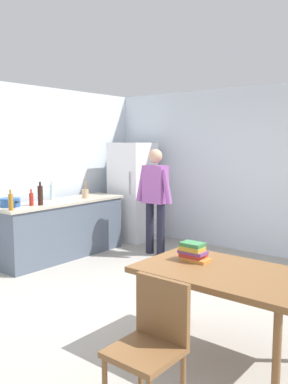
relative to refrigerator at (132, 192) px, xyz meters
The scene contains 15 objects.
ground_plane 3.19m from the refrigerator, 51.63° to the right, with size 14.00×14.00×0.00m, color #9E998E.
wall_back 2.04m from the refrigerator, 17.53° to the left, with size 6.40×0.12×2.70m, color silver.
wall_left 2.35m from the refrigerator, 107.65° to the right, with size 0.12×5.60×2.70m, color silver.
kitchen_counter 1.66m from the refrigerator, 93.58° to the right, with size 0.64×2.20×0.90m.
refrigerator is the anchor object (origin of this frame).
person 1.10m from the refrigerator, 30.23° to the right, with size 0.70×0.22×1.70m.
dining_table 4.27m from the refrigerator, 39.29° to the right, with size 1.40×0.90×0.75m.
chair 4.95m from the refrigerator, 48.03° to the right, with size 0.42×0.42×0.91m.
cooking_pot 2.44m from the refrigerator, 94.76° to the right, with size 0.40×0.28×0.12m.
utensil_jar 1.17m from the refrigerator, 91.05° to the right, with size 0.11×0.11×0.32m.
bottle_oil_amber 2.62m from the refrigerator, 87.98° to the right, with size 0.06×0.06×0.28m.
bottle_sauce_red 2.20m from the refrigerator, 90.97° to the right, with size 0.06×0.06×0.24m.
bottle_wine_dark 2.09m from the refrigerator, 89.38° to the right, with size 0.08×0.08×0.34m.
bottle_water_clear 1.64m from the refrigerator, 101.14° to the right, with size 0.07×0.07×0.30m.
book_stack 3.96m from the refrigerator, 41.58° to the right, with size 0.27×0.19×0.16m.
Camera 1 is at (2.93, -3.25, 1.80)m, focal length 37.82 mm.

